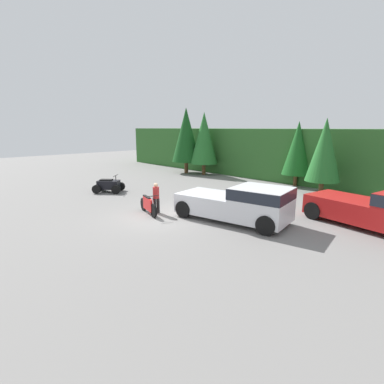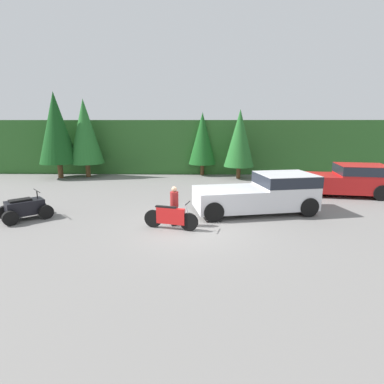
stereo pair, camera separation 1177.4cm
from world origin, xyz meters
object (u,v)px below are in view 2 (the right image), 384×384
object	(u,v)px
pickup_truck_red	(341,179)
pickup_truck_second	(265,192)
dirt_bike	(171,218)
rider_person	(174,205)
quad_atv	(25,208)

from	to	relation	value
pickup_truck_red	pickup_truck_second	distance (m)	6.23
pickup_truck_red	dirt_bike	distance (m)	11.05
pickup_truck_red	dirt_bike	bearing A→B (deg)	-138.25
pickup_truck_red	rider_person	size ratio (longest dim) A/B	3.75
quad_atv	rider_person	bearing A→B (deg)	-48.73
rider_person	pickup_truck_red	bearing A→B (deg)	64.67
pickup_truck_red	quad_atv	bearing A→B (deg)	-153.93
dirt_bike	quad_atv	world-z (taller)	quad_atv
pickup_truck_red	rider_person	xyz separation A→B (m)	(-9.17, -5.54, -0.08)
pickup_truck_second	quad_atv	distance (m)	10.66
pickup_truck_red	pickup_truck_second	size ratio (longest dim) A/B	1.05
pickup_truck_red	rider_person	distance (m)	10.71
dirt_bike	pickup_truck_second	bearing A→B (deg)	45.33
rider_person	pickup_truck_second	bearing A→B (deg)	60.06
quad_atv	pickup_truck_second	bearing A→B (deg)	-35.49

